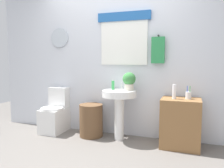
# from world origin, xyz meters

# --- Properties ---
(ground_plane) EXTENTS (8.00, 8.00, 0.00)m
(ground_plane) POSITION_xyz_m (0.00, 0.00, 0.00)
(ground_plane) COLOR slate
(back_wall) EXTENTS (4.40, 0.18, 2.60)m
(back_wall) POSITION_xyz_m (0.00, 1.15, 1.31)
(back_wall) COLOR silver
(back_wall) RESTS_ON ground_plane
(toilet) EXTENTS (0.38, 0.51, 0.78)m
(toilet) POSITION_xyz_m (-1.01, 0.88, 0.30)
(toilet) COLOR white
(toilet) RESTS_ON ground_plane
(laundry_hamper) EXTENTS (0.38, 0.38, 0.53)m
(laundry_hamper) POSITION_xyz_m (-0.30, 0.85, 0.26)
(laundry_hamper) COLOR brown
(laundry_hamper) RESTS_ON ground_plane
(pedestal_sink) EXTENTS (0.53, 0.53, 0.78)m
(pedestal_sink) POSITION_xyz_m (0.18, 0.85, 0.59)
(pedestal_sink) COLOR white
(pedestal_sink) RESTS_ON ground_plane
(faucet) EXTENTS (0.03, 0.03, 0.10)m
(faucet) POSITION_xyz_m (0.18, 0.97, 0.83)
(faucet) COLOR silver
(faucet) RESTS_ON pedestal_sink
(wooden_cabinet) EXTENTS (0.54, 0.44, 0.70)m
(wooden_cabinet) POSITION_xyz_m (1.10, 0.85, 0.35)
(wooden_cabinet) COLOR olive
(wooden_cabinet) RESTS_ON ground_plane
(soap_bottle) EXTENTS (0.05, 0.05, 0.14)m
(soap_bottle) POSITION_xyz_m (0.06, 0.90, 0.85)
(soap_bottle) COLOR green
(soap_bottle) RESTS_ON pedestal_sink
(potted_plant) EXTENTS (0.20, 0.20, 0.28)m
(potted_plant) POSITION_xyz_m (0.32, 0.91, 0.94)
(potted_plant) COLOR beige
(potted_plant) RESTS_ON pedestal_sink
(lotion_bottle) EXTENTS (0.05, 0.05, 0.20)m
(lotion_bottle) POSITION_xyz_m (1.01, 0.81, 0.80)
(lotion_bottle) COLOR white
(lotion_bottle) RESTS_ON wooden_cabinet
(toothbrush_cup) EXTENTS (0.08, 0.08, 0.19)m
(toothbrush_cup) POSITION_xyz_m (1.20, 0.87, 0.75)
(toothbrush_cup) COLOR silver
(toothbrush_cup) RESTS_ON wooden_cabinet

